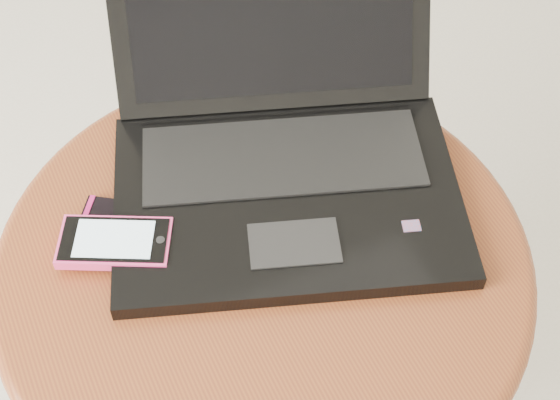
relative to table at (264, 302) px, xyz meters
name	(u,v)px	position (x,y,z in m)	size (l,w,h in m)	color
table	(264,302)	(0.00, 0.00, 0.00)	(0.56, 0.56, 0.44)	#593218
laptop	(282,142)	(0.07, 0.10, 0.14)	(0.46, 0.47, 0.21)	black
phone_black	(130,225)	(-0.11, 0.09, 0.10)	(0.12, 0.11, 0.01)	black
phone_pink	(115,243)	(-0.14, 0.06, 0.11)	(0.13, 0.10, 0.01)	#FD3E86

